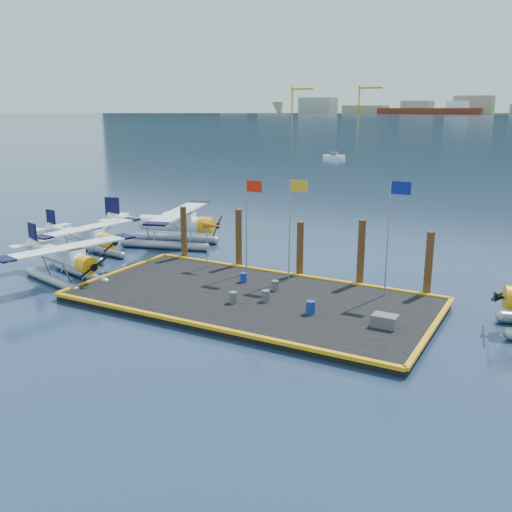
{
  "coord_description": "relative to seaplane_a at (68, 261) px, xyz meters",
  "views": [
    {
      "loc": [
        14.88,
        -26.59,
        10.76
      ],
      "look_at": [
        -0.81,
        2.0,
        2.2
      ],
      "focal_mm": 40.0,
      "sensor_mm": 36.0,
      "label": 1
    }
  ],
  "objects": [
    {
      "name": "dock",
      "position": [
        12.13,
        2.02,
        -1.18
      ],
      "size": [
        20.0,
        10.0,
        0.4
      ],
      "primitive_type": "cube",
      "color": "black",
      "rests_on": "ground"
    },
    {
      "name": "flagpole_red",
      "position": [
        9.84,
        5.82,
        3.01
      ],
      "size": [
        1.14,
        0.08,
        6.0
      ],
      "color": "#97969E",
      "rests_on": "dock"
    },
    {
      "name": "drum_1",
      "position": [
        13.2,
        1.7,
        -0.67
      ],
      "size": [
        0.44,
        0.44,
        0.62
      ],
      "primitive_type": "cylinder",
      "color": "#535358",
      "rests_on": "dock"
    },
    {
      "name": "seaplane_c",
      "position": [
        0.07,
        11.07,
        0.24
      ],
      "size": [
        9.73,
        10.46,
        3.73
      ],
      "rotation": [
        0.0,
        0.0,
        -1.29
      ],
      "color": "#959DA3",
      "rests_on": "ground"
    },
    {
      "name": "flagpole_yellow",
      "position": [
        12.83,
        5.82,
        3.13
      ],
      "size": [
        1.14,
        0.08,
        6.2
      ],
      "color": "#97969E",
      "rests_on": "dock"
    },
    {
      "name": "flagpole_blue",
      "position": [
        18.83,
        5.82,
        3.3
      ],
      "size": [
        1.14,
        0.08,
        6.5
      ],
      "color": "#97969E",
      "rests_on": "dock"
    },
    {
      "name": "dock_bumpers",
      "position": [
        12.13,
        2.02,
        -0.89
      ],
      "size": [
        20.25,
        10.25,
        0.18
      ],
      "primitive_type": null,
      "color": "#EEA20E",
      "rests_on": "dock"
    },
    {
      "name": "drum_2",
      "position": [
        16.14,
        1.08,
        -0.64
      ],
      "size": [
        0.49,
        0.49,
        0.68
      ],
      "primitive_type": "cylinder",
      "color": "navy",
      "rests_on": "dock"
    },
    {
      "name": "drum_5",
      "position": [
        12.78,
        3.67,
        -0.69
      ],
      "size": [
        0.41,
        0.41,
        0.58
      ],
      "primitive_type": "cylinder",
      "color": "#535358",
      "rests_on": "dock"
    },
    {
      "name": "piling_0",
      "position": [
        3.63,
        7.42,
        0.62
      ],
      "size": [
        0.44,
        0.44,
        4.0
      ],
      "primitive_type": "cylinder",
      "color": "#4C2915",
      "rests_on": "ground"
    },
    {
      "name": "seaplane_b",
      "position": [
        -3.43,
        5.23,
        -0.04
      ],
      "size": [
        7.89,
        8.71,
        3.08
      ],
      "rotation": [
        0.0,
        0.0,
        -1.69
      ],
      "color": "#959DA3",
      "rests_on": "ground"
    },
    {
      "name": "seaplane_a",
      "position": [
        0.0,
        0.0,
        0.0
      ],
      "size": [
        8.29,
        8.95,
        3.18
      ],
      "rotation": [
        0.0,
        0.0,
        -1.82
      ],
      "color": "#959DA3",
      "rests_on": "ground"
    },
    {
      "name": "windsock",
      "position": [
        7.11,
        5.82,
        1.84
      ],
      "size": [
        1.4,
        0.44,
        3.12
      ],
      "color": "#97969E",
      "rests_on": "dock"
    },
    {
      "name": "piling_2",
      "position": [
        12.63,
        7.42,
        0.52
      ],
      "size": [
        0.44,
        0.44,
        3.8
      ],
      "primitive_type": "cylinder",
      "color": "#4C2915",
      "rests_on": "ground"
    },
    {
      "name": "piling_1",
      "position": [
        8.13,
        7.42,
        0.72
      ],
      "size": [
        0.44,
        0.44,
        4.2
      ],
      "primitive_type": "cylinder",
      "color": "#4C2915",
      "rests_on": "ground"
    },
    {
      "name": "piling_3",
      "position": [
        16.63,
        7.42,
        0.77
      ],
      "size": [
        0.44,
        0.44,
        4.3
      ],
      "primitive_type": "cylinder",
      "color": "#4C2915",
      "rests_on": "ground"
    },
    {
      "name": "drum_3",
      "position": [
        11.77,
        0.61,
        -0.68
      ],
      "size": [
        0.44,
        0.44,
        0.62
      ],
      "primitive_type": "cylinder",
      "color": "#535358",
      "rests_on": "dock"
    },
    {
      "name": "ground",
      "position": [
        12.13,
        2.02,
        -1.38
      ],
      "size": [
        4000.0,
        4000.0,
        0.0
      ],
      "primitive_type": "plane",
      "color": "navy",
      "rests_on": "ground"
    },
    {
      "name": "drum_0",
      "position": [
        10.36,
        4.19,
        -0.7
      ],
      "size": [
        0.41,
        0.41,
        0.57
      ],
      "primitive_type": "cylinder",
      "color": "navy",
      "rests_on": "dock"
    },
    {
      "name": "crate",
      "position": [
        20.02,
        1.16,
        -0.68
      ],
      "size": [
        1.21,
        0.81,
        0.61
      ],
      "primitive_type": "cube",
      "color": "#535358",
      "rests_on": "dock"
    },
    {
      "name": "piling_4",
      "position": [
        20.63,
        7.42,
        0.62
      ],
      "size": [
        0.44,
        0.44,
        4.0
      ],
      "primitive_type": "cylinder",
      "color": "#4C2915",
      "rests_on": "ground"
    }
  ]
}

